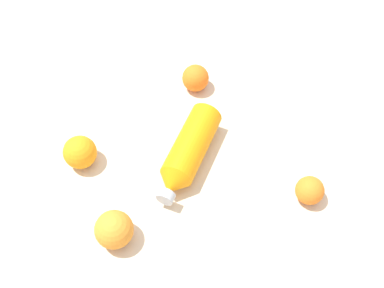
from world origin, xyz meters
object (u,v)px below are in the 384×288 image
(orange_0, at_px, (195,78))
(orange_3, at_px, (114,230))
(orange_2, at_px, (310,190))
(orange_1, at_px, (80,152))
(water_bottle, at_px, (188,152))

(orange_0, bearing_deg, orange_3, 173.31)
(orange_0, bearing_deg, orange_2, -127.55)
(orange_1, height_order, orange_2, orange_1)
(orange_0, height_order, orange_2, orange_0)
(orange_2, distance_m, orange_3, 0.42)
(orange_0, xyz_separation_m, orange_1, (-0.28, 0.19, 0.00))
(orange_1, distance_m, orange_2, 0.51)
(orange_1, relative_size, orange_2, 1.22)
(orange_2, relative_size, orange_3, 0.78)
(water_bottle, bearing_deg, orange_0, -162.02)
(orange_1, bearing_deg, orange_0, -33.87)
(orange_3, bearing_deg, orange_1, 41.92)
(orange_0, distance_m, orange_3, 0.44)
(water_bottle, distance_m, orange_3, 0.24)
(water_bottle, distance_m, orange_2, 0.28)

